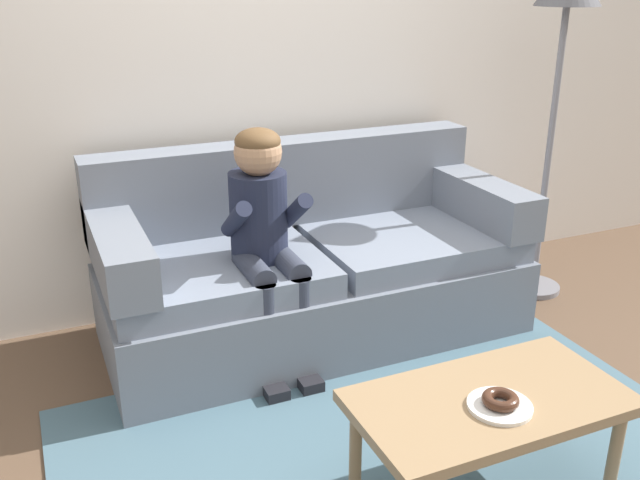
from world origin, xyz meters
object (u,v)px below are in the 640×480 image
Objects in this scene: coffee_table at (489,409)px; person_child at (265,227)px; toy_controller at (508,387)px; donut at (500,399)px; floor_lamp at (565,18)px; couch at (310,268)px.

person_child reaches higher than coffee_table.
person_child reaches higher than toy_controller.
person_child is 1.28m from toy_controller.
floor_lamp reaches higher than donut.
donut reaches higher than coffee_table.
person_child is at bearing -175.53° from floor_lamp.
couch is 2.22× the size of coffee_table.
floor_lamp is (1.67, 0.13, 0.83)m from person_child.
floor_lamp is (1.31, 1.36, 1.06)m from donut.
toy_controller is 1.87m from floor_lamp.
couch is at bearing 176.88° from floor_lamp.
donut is at bearing -87.76° from couch.
toy_controller is (0.57, -0.88, -0.31)m from couch.
floor_lamp is (0.80, 0.81, 1.48)m from toy_controller.
couch is 9.04× the size of toy_controller.
couch reaches higher than donut.
donut is (-0.01, -0.06, 0.08)m from coffee_table.
couch is at bearing 34.00° from person_child.
person_child is 1.87m from floor_lamp.
floor_lamp reaches higher than coffee_table.
floor_lamp reaches higher than toy_controller.
coffee_table is 2.16m from floor_lamp.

